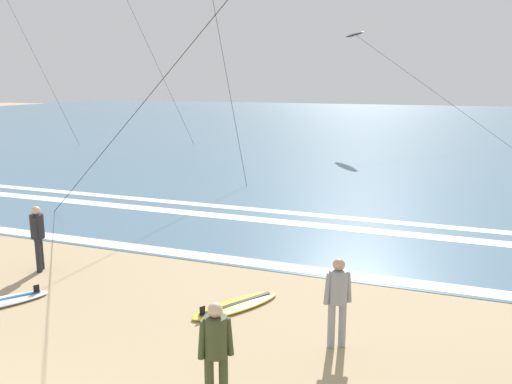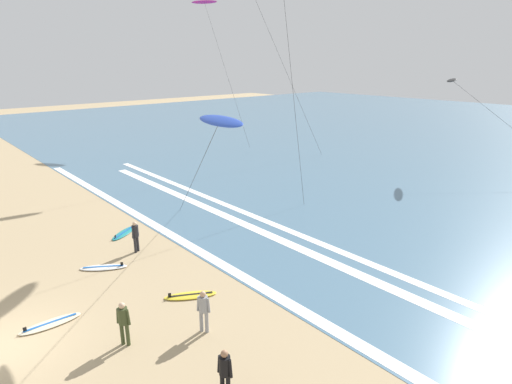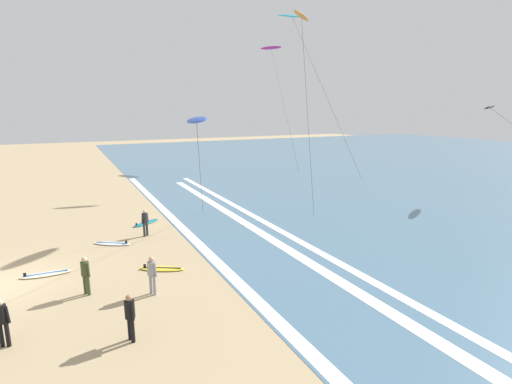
% 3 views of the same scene
% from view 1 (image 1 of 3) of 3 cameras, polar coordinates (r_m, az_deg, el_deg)
% --- Properties ---
extents(ocean_surface, '(140.00, 90.00, 0.01)m').
position_cam_1_polar(ocean_surface, '(56.95, 15.65, 6.92)').
color(ocean_surface, slate).
rests_on(ocean_surface, ground).
extents(wave_foam_shoreline, '(47.88, 0.55, 0.01)m').
position_cam_1_polar(wave_foam_shoreline, '(13.95, -4.29, -7.02)').
color(wave_foam_shoreline, white).
rests_on(wave_foam_shoreline, ocean_surface).
extents(wave_foam_mid_break, '(42.41, 0.64, 0.01)m').
position_cam_1_polar(wave_foam_mid_break, '(16.97, 7.08, -3.62)').
color(wave_foam_mid_break, white).
rests_on(wave_foam_mid_break, ocean_surface).
extents(wave_foam_outer_break, '(46.09, 0.50, 0.01)m').
position_cam_1_polar(wave_foam_outer_break, '(18.20, 7.38, -2.56)').
color(wave_foam_outer_break, white).
rests_on(wave_foam_outer_break, ocean_surface).
extents(surfer_left_far, '(0.32, 0.49, 1.60)m').
position_cam_1_polar(surfer_left_far, '(13.80, -22.26, -4.02)').
color(surfer_left_far, '#232328').
rests_on(surfer_left_far, ground).
extents(surfer_mid_group, '(0.47, 0.36, 1.60)m').
position_cam_1_polar(surfer_mid_group, '(9.32, 8.72, -10.78)').
color(surfer_mid_group, gray).
rests_on(surfer_mid_group, ground).
extents(surfer_left_near, '(0.46, 0.37, 1.60)m').
position_cam_1_polar(surfer_left_near, '(7.61, -4.31, -16.13)').
color(surfer_left_near, '#384223').
rests_on(surfer_left_near, ground).
extents(surfboard_left_pile, '(1.56, 2.12, 0.25)m').
position_cam_1_polar(surfboard_left_pile, '(11.08, -2.13, -11.97)').
color(surfboard_left_pile, yellow).
rests_on(surfboard_left_pile, ground).
extents(kite_black_low_near, '(11.70, 3.17, 7.74)m').
position_cam_1_polar(kite_black_low_near, '(38.20, 10.58, 16.13)').
color(kite_black_low_near, black).
rests_on(kite_black_low_near, ground).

